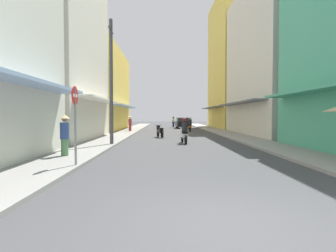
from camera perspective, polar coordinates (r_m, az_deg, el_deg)
ground_plane at (r=25.34m, az=1.42°, el=-1.68°), size 111.10×111.10×0.00m
sidewalk_left at (r=25.60m, az=-9.43°, el=-1.53°), size 2.19×58.50×0.12m
sidewalk_right at (r=25.99m, az=12.10°, el=-1.50°), size 2.19×58.50×0.12m
building_left_mid at (r=21.10m, az=-23.63°, el=14.65°), size 7.05×9.85×12.66m
building_left_far at (r=32.79m, az=-14.93°, el=7.16°), size 7.05×13.53×9.19m
building_right_mid at (r=25.95m, az=22.21°, el=12.79°), size 7.05×12.57×13.12m
building_right_far at (r=38.47m, az=14.43°, el=12.62°), size 7.05×11.90×17.45m
motorbike_blue at (r=41.33m, az=1.13°, el=0.79°), size 0.55×1.81×1.58m
motorbike_orange at (r=28.99m, az=4.72°, el=0.19°), size 0.57×1.80×1.58m
motorbike_white at (r=16.56m, az=3.41°, el=-1.29°), size 0.55×1.81×1.58m
motorbike_black at (r=21.14m, az=-1.75°, el=-1.08°), size 0.69×1.76×0.96m
parked_car at (r=36.84m, az=3.09°, el=0.68°), size 1.90×4.16×1.45m
pedestrian_foreground at (r=11.45m, az=-21.04°, el=-1.54°), size 0.44×0.44×1.76m
pedestrian_far at (r=28.35m, az=-8.03°, el=0.66°), size 0.44×0.44×1.71m
utility_pole at (r=15.63m, az=-11.92°, el=9.16°), size 0.20×1.20×7.08m
street_sign_no_entry at (r=9.14m, az=-19.04°, el=2.13°), size 0.07×0.60×2.65m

